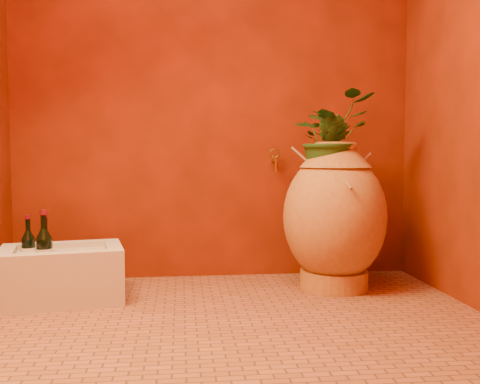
{
  "coord_description": "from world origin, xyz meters",
  "views": [
    {
      "loc": [
        -0.22,
        -2.39,
        0.78
      ],
      "look_at": [
        0.09,
        0.35,
        0.58
      ],
      "focal_mm": 40.0,
      "sensor_mm": 36.0,
      "label": 1
    }
  ],
  "objects": [
    {
      "name": "plant_side",
      "position": [
        0.62,
        0.56,
        0.81
      ],
      "size": [
        0.26,
        0.26,
        0.37
      ],
      "primitive_type": "imported",
      "rotation": [
        0.0,
        0.0,
        -0.71
      ],
      "color": "#1B4117",
      "rests_on": "amphora"
    },
    {
      "name": "wine_bottle_a",
      "position": [
        -0.92,
        0.42,
        0.28
      ],
      "size": [
        0.08,
        0.08,
        0.34
      ],
      "color": "black",
      "rests_on": "stone_basin"
    },
    {
      "name": "wall_back",
      "position": [
        0.0,
        1.0,
        1.25
      ],
      "size": [
        2.5,
        0.02,
        2.5
      ],
      "primitive_type": "cube",
      "color": "#521904",
      "rests_on": "ground"
    },
    {
      "name": "wine_bottle_b",
      "position": [
        -1.03,
        0.55,
        0.27
      ],
      "size": [
        0.07,
        0.07,
        0.3
      ],
      "color": "black",
      "rests_on": "stone_basin"
    },
    {
      "name": "wine_bottle_c",
      "position": [
        -0.93,
        0.47,
        0.27
      ],
      "size": [
        0.08,
        0.08,
        0.31
      ],
      "color": "black",
      "rests_on": "stone_basin"
    },
    {
      "name": "floor",
      "position": [
        0.0,
        0.0,
        0.0
      ],
      "size": [
        2.5,
        2.5,
        0.0
      ],
      "primitive_type": "plane",
      "color": "#9A5232",
      "rests_on": "ground"
    },
    {
      "name": "amphora",
      "position": [
        0.66,
        0.59,
        0.42
      ],
      "size": [
        0.78,
        0.78,
        0.85
      ],
      "rotation": [
        0.0,
        0.0,
        -0.39
      ],
      "color": "#B77C33",
      "rests_on": "floor"
    },
    {
      "name": "wall_tap",
      "position": [
        0.37,
        0.93,
        0.75
      ],
      "size": [
        0.06,
        0.13,
        0.15
      ],
      "color": "olive",
      "rests_on": "wall_back"
    },
    {
      "name": "plant_main",
      "position": [
        0.64,
        0.62,
        0.88
      ],
      "size": [
        0.6,
        0.58,
        0.52
      ],
      "primitive_type": "imported",
      "rotation": [
        0.0,
        0.0,
        0.51
      ],
      "color": "#1B4117",
      "rests_on": "amphora"
    },
    {
      "name": "stone_basin",
      "position": [
        -0.85,
        0.49,
        0.14
      ],
      "size": [
        0.69,
        0.53,
        0.29
      ],
      "rotation": [
        0.0,
        0.0,
        0.19
      ],
      "color": "#C1B4A0",
      "rests_on": "floor"
    }
  ]
}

